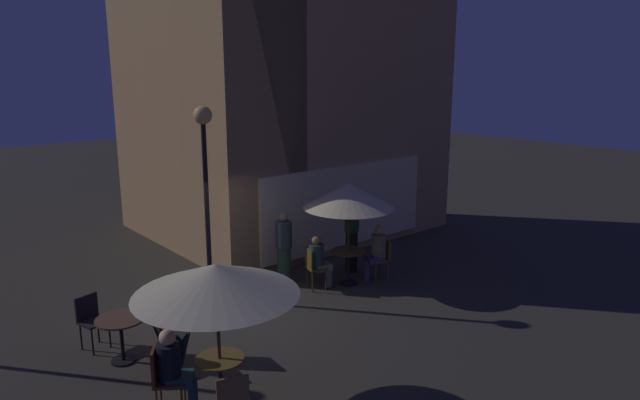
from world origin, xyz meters
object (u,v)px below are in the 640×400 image
Objects in this scene: patio_umbrella_0 at (349,196)px; patron_standing_4 at (284,249)px; street_lamp_near_corner at (204,158)px; cafe_chair_4 at (91,316)px; patio_umbrella_1 at (216,280)px; patron_standing_3 at (352,235)px; cafe_table_2 at (121,329)px; patron_seated_2 at (173,365)px; cafe_table_0 at (348,259)px; cafe_table_1 at (220,373)px; menu_sandwich_board at (172,334)px; patron_seated_0 at (319,259)px; patron_seated_1 at (377,249)px; cafe_chair_1 at (382,255)px; cafe_chair_0 at (313,265)px; cafe_chair_3 at (162,374)px.

patio_umbrella_0 is 1.86m from patron_standing_4.
street_lamp_near_corner reaches higher than cafe_chair_4.
patio_umbrella_1 is 6.08m from patron_standing_3.
patron_seated_2 reaches higher than cafe_table_2.
patio_umbrella_0 is at bearing 68.65° from cafe_chair_4.
cafe_chair_4 is (-2.60, -0.54, -2.40)m from street_lamp_near_corner.
patron_seated_2 is at bearing -9.53° from cafe_chair_4.
cafe_table_0 is 0.63× the size of patron_seated_2.
cafe_table_2 is at bearing -178.06° from patio_umbrella_0.
cafe_table_1 is at bearing -117.29° from street_lamp_near_corner.
cafe_table_0 is (4.55, 0.69, 0.09)m from menu_sandwich_board.
patron_seated_1 is at bearing 1.00° from patron_seated_0.
patron_standing_3 is (-0.23, 0.77, 0.35)m from cafe_chair_1.
patron_seated_1 reaches higher than cafe_chair_0.
patron_standing_4 is (4.18, 2.84, 0.23)m from cafe_chair_3.
patio_umbrella_1 is (0.55, -2.20, 1.35)m from cafe_table_2.
street_lamp_near_corner is at bearing -6.15° from patron_seated_1.
cafe_chair_3 is (-0.10, -1.76, 0.01)m from cafe_table_2.
patron_seated_0 is at bearing 18.97° from menu_sandwich_board.
patio_umbrella_0 is 1.71m from cafe_chair_1.
cafe_table_1 is 0.44× the size of patron_standing_3.
patio_umbrella_0 is 1.29× the size of patron_standing_3.
patron_standing_3 is (5.90, 2.48, 0.31)m from cafe_chair_3.
street_lamp_near_corner is 3.57m from menu_sandwich_board.
patron_seated_2 is at bearing -158.59° from cafe_table_0.
cafe_table_0 is at bearing 27.13° from cafe_table_1.
cafe_table_0 is at bearing 0.00° from patron_seated_0.
cafe_table_0 is 1.44m from patron_standing_4.
patron_standing_3 is (0.61, 0.54, 0.32)m from cafe_table_0.
cafe_chair_0 is (-0.81, 0.25, -0.01)m from cafe_table_0.
patron_standing_3 reaches higher than patron_seated_1.
cafe_chair_1 is at bearing -15.09° from patio_umbrella_0.
cafe_table_2 is (-0.63, 0.52, 0.09)m from menu_sandwich_board.
patio_umbrella_0 is 1.38m from patron_standing_3.
patio_umbrella_1 is 4.89m from patron_seated_0.
cafe_table_0 is 0.85× the size of cafe_chair_1.
patron_seated_1 is at bearing 0.00° from cafe_chair_1.
menu_sandwich_board is 1.45m from cafe_chair_3.
street_lamp_near_corner reaches higher than patio_umbrella_1.
street_lamp_near_corner is at bearing 84.87° from cafe_chair_3.
cafe_table_2 is (-2.38, -1.35, -2.40)m from street_lamp_near_corner.
patio_umbrella_1 is at bearing -152.87° from cafe_table_0.
menu_sandwich_board is at bearing -149.92° from patron_seated_0.
patron_seated_2 is (-5.16, -2.02, 0.13)m from cafe_table_0.
cafe_table_1 is at bearing 0.00° from cafe_chair_3.
cafe_chair_1 is at bearing 105.28° from patron_standing_4.
patron_seated_1 is (5.34, 2.18, -1.21)m from patio_umbrella_1.
patio_umbrella_1 is 6.04m from cafe_chair_1.
cafe_chair_3 is (-5.29, -1.94, -1.43)m from patio_umbrella_0.
cafe_chair_1 is at bearing 79.95° from patron_standing_3.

